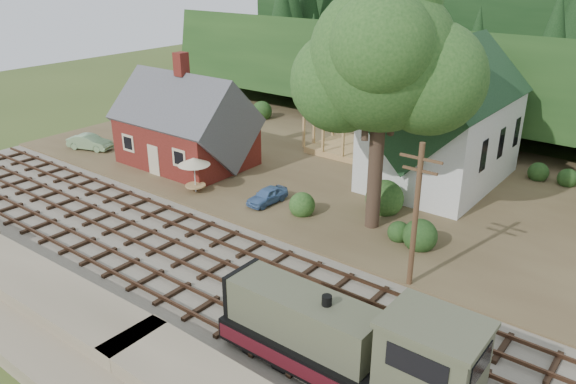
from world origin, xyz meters
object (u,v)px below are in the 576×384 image
Objects in this scene: locomotive at (355,349)px; car_blue at (267,195)px; car_green at (90,142)px; patio_set at (194,163)px.

car_blue is at bearing 140.48° from locomotive.
patio_set is at bearing -113.69° from car_green.
locomotive reaches higher than patio_set.
car_blue is 0.82× the size of car_green.
patio_set is (-5.43, -1.61, 1.65)m from car_blue.
locomotive reaches higher than car_blue.
locomotive is at bearing -36.36° from car_blue.
patio_set is at bearing -160.35° from car_blue.
car_green is at bearing 161.95° from locomotive.
car_green is 14.66m from patio_set.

